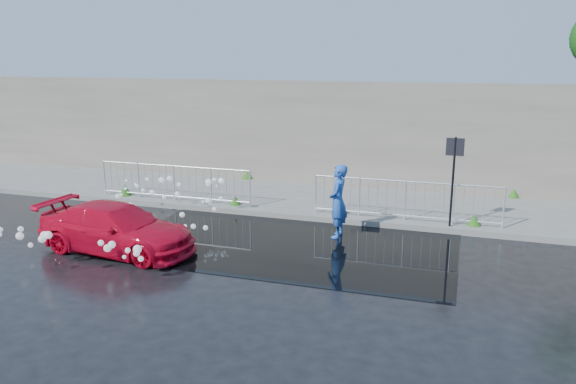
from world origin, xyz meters
name	(u,v)px	position (x,y,z in m)	size (l,w,h in m)	color
ground	(257,254)	(0.00, 0.00, 0.00)	(90.00, 90.00, 0.00)	black
pavement	(314,200)	(0.00, 5.00, 0.07)	(30.00, 4.00, 0.15)	#5E5E59
curb	(295,216)	(0.00, 3.00, 0.08)	(30.00, 0.25, 0.16)	#5E5E59
retaining_wall	(331,133)	(0.00, 7.20, 1.90)	(30.00, 0.60, 3.50)	#665E56
puddle	(290,242)	(0.50, 1.00, 0.01)	(8.00, 5.00, 0.01)	black
sign_post	(454,167)	(4.20, 3.10, 1.72)	(0.45, 0.06, 2.50)	black
railing_left	(174,182)	(-4.00, 3.35, 0.74)	(5.05, 0.05, 1.10)	silver
railing_right	(405,199)	(3.00, 3.35, 0.74)	(5.05, 0.05, 1.10)	silver
weeds	(299,195)	(-0.33, 4.45, 0.32)	(12.17, 3.93, 0.41)	#234F15
water_spray	(138,214)	(-3.08, -0.08, 0.71)	(3.63, 5.77, 1.00)	white
red_car	(117,228)	(-3.18, -0.85, 0.56)	(1.57, 3.87, 1.12)	red
person	(338,201)	(1.50, 1.80, 0.93)	(0.68, 0.45, 1.87)	blue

